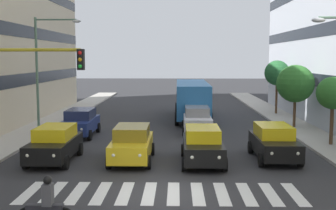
{
  "coord_description": "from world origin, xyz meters",
  "views": [
    {
      "loc": [
        -0.58,
        15.75,
        5.02
      ],
      "look_at": [
        -0.09,
        -7.42,
        2.5
      ],
      "focal_mm": 46.64,
      "sensor_mm": 36.0,
      "label": 1
    }
  ],
  "objects": [
    {
      "name": "ground_plane",
      "position": [
        0.0,
        0.0,
        0.0
      ],
      "size": [
        180.0,
        180.0,
        0.0
      ],
      "primitive_type": "plane",
      "color": "#2D2D30"
    },
    {
      "name": "crosswalk_markings",
      "position": [
        -0.0,
        0.0,
        0.0
      ],
      "size": [
        10.35,
        2.8,
        0.01
      ],
      "color": "silver",
      "rests_on": "ground_plane"
    },
    {
      "name": "car_0",
      "position": [
        -5.35,
        -5.53,
        0.89
      ],
      "size": [
        2.02,
        4.44,
        1.72
      ],
      "color": "black",
      "rests_on": "ground_plane"
    },
    {
      "name": "car_1",
      "position": [
        -1.79,
        -4.69,
        0.89
      ],
      "size": [
        2.02,
        4.44,
        1.72
      ],
      "color": "black",
      "rests_on": "ground_plane"
    },
    {
      "name": "car_2",
      "position": [
        1.61,
        -5.01,
        0.89
      ],
      "size": [
        2.02,
        4.44,
        1.72
      ],
      "color": "gold",
      "rests_on": "ground_plane"
    },
    {
      "name": "car_3",
      "position": [
        5.34,
        -4.87,
        0.89
      ],
      "size": [
        2.02,
        4.44,
        1.72
      ],
      "color": "black",
      "rests_on": "ground_plane"
    },
    {
      "name": "car_row2_0",
      "position": [
        5.66,
        -11.84,
        0.89
      ],
      "size": [
        2.02,
        4.44,
        1.72
      ],
      "color": "navy",
      "rests_on": "ground_plane"
    },
    {
      "name": "car_row2_1",
      "position": [
        -1.92,
        -13.44,
        0.89
      ],
      "size": [
        2.02,
        4.44,
        1.72
      ],
      "color": "silver",
      "rests_on": "ground_plane"
    },
    {
      "name": "bus_behind_traffic",
      "position": [
        -1.79,
        -19.99,
        1.86
      ],
      "size": [
        2.78,
        10.5,
        3.0
      ],
      "color": "#286BAD",
      "rests_on": "ground_plane"
    },
    {
      "name": "motorcycle_with_rider",
      "position": [
        3.3,
        3.33,
        0.65
      ],
      "size": [
        1.7,
        0.36,
        1.57
      ],
      "color": "black",
      "rests_on": "ground_plane"
    },
    {
      "name": "street_lamp_right",
      "position": [
        8.01,
        -12.27,
        4.68
      ],
      "size": [
        3.01,
        0.28,
        7.43
      ],
      "color": "#4C6B56",
      "rests_on": "sidewalk_right"
    },
    {
      "name": "street_tree_1",
      "position": [
        -9.26,
        -8.67,
        3.03
      ],
      "size": [
        1.83,
        1.83,
        3.82
      ],
      "color": "#513823",
      "rests_on": "sidewalk_left"
    },
    {
      "name": "street_tree_2",
      "position": [
        -8.87,
        -14.98,
        3.2
      ],
      "size": [
        2.64,
        2.64,
        4.37
      ],
      "color": "#513823",
      "rests_on": "sidewalk_left"
    },
    {
      "name": "street_tree_3",
      "position": [
        -9.28,
        -22.49,
        3.67
      ],
      "size": [
        2.18,
        2.18,
        4.64
      ],
      "color": "#513823",
      "rests_on": "sidewalk_left"
    }
  ]
}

